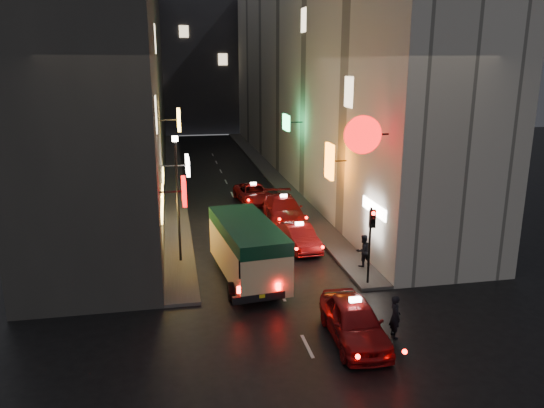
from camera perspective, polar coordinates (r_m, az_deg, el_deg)
building_left at (r=46.42m, az=-15.79°, el=13.61°), size 7.57×52.00×18.00m
building_right at (r=47.92m, az=4.23°, el=14.15°), size 8.02×52.00×18.00m
building_far at (r=78.42m, az=-7.99°, el=15.88°), size 30.00×10.00×22.00m
sidewalk_left at (r=47.29m, az=-10.49°, el=3.02°), size 1.50×52.00×0.15m
sidewalk_right at (r=48.08m, az=-0.30°, el=3.48°), size 1.50×52.00×0.15m
minibus at (r=24.16m, az=-2.70°, el=-4.32°), size 2.97×6.66×2.77m
taxi_near at (r=19.64m, az=8.86°, el=-12.03°), size 2.45×5.60×1.93m
taxi_second at (r=28.53m, az=2.95°, el=-3.33°), size 2.36×4.94×1.69m
taxi_third at (r=33.29m, az=1.26°, el=-0.34°), size 2.51×5.79×1.99m
taxi_far at (r=37.69m, az=-2.00°, el=1.27°), size 2.37×4.96×1.70m
pedestrian_crossing at (r=20.13m, az=13.12°, el=-11.42°), size 0.39×0.61×1.84m
pedestrian_sidewalk at (r=26.00m, az=9.78°, el=-4.74°), size 0.77×0.60×1.80m
traffic_light at (r=23.49m, az=10.64°, el=-2.73°), size 0.26×0.43×3.50m
lamp_post at (r=26.00m, az=-10.14°, el=1.41°), size 0.28×0.28×6.22m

